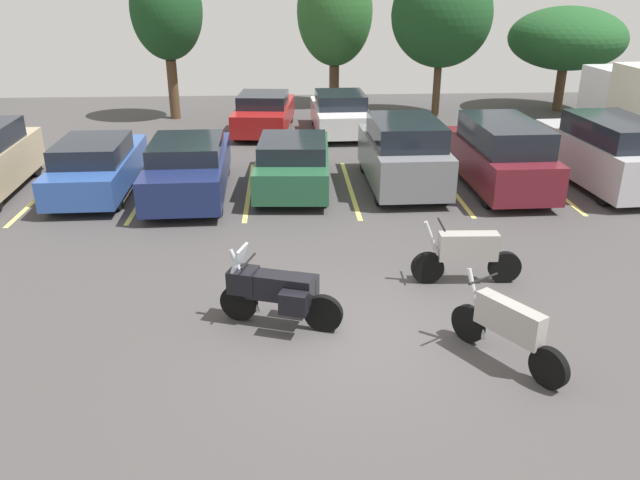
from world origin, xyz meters
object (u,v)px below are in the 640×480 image
Objects in this scene: motorcycle_second at (507,328)px; car_maroon at (500,155)px; motorcycle_third at (467,254)px; car_blue at (97,165)px; car_far_red at (264,113)px; car_grey at (403,154)px; car_far_white at (340,113)px; car_silver at (606,152)px; motorcycle_touring at (276,291)px; car_green at (293,162)px; car_navy at (189,167)px.

car_maroon reaches higher than motorcycle_second.
motorcycle_third is 10.24m from car_blue.
car_blue is at bearing -122.10° from car_far_red.
car_far_white is (-1.15, 6.47, -0.22)m from car_grey.
car_silver is (2.93, 0.07, 0.01)m from car_maroon.
motorcycle_touring is 7.37m from car_green.
car_navy is at bearing 108.64° from motorcycle_touring.
car_silver reaches higher than motorcycle_touring.
motorcycle_touring is 7.29m from car_navy.
car_grey is at bearing 64.99° from motorcycle_touring.
motorcycle_second is 0.37× the size of car_navy.
motorcycle_second is at bearing -75.54° from car_far_red.
car_maroon is (5.96, 7.00, 0.30)m from motorcycle_touring.
car_silver reaches higher than car_maroon.
motorcycle_second is 15.02m from car_far_white.
car_blue reaches higher than motorcycle_third.
car_silver is 11.76m from car_far_red.
car_maroon is at bearing 73.06° from motorcycle_second.
motorcycle_touring is 8.74m from car_blue.
motorcycle_touring is 7.96m from car_grey.
car_blue is at bearing 133.71° from motorcycle_second.
car_far_red is at bearing 57.90° from car_blue.
car_grey is at bearing -2.84° from car_green.
car_silver is at bearing 0.86° from car_navy.
car_green is at bearing 177.16° from car_grey.
car_far_red is 2.78m from car_far_white.
motorcycle_second is at bearing -54.92° from car_navy.
car_far_red is at bearing 92.19° from motorcycle_touring.
car_grey is (8.16, -0.10, 0.22)m from car_blue.
car_green is 0.95× the size of car_silver.
car_silver is at bearing 46.85° from motorcycle_third.
car_far_white is at bearing 119.27° from car_maroon.
car_blue is 0.96× the size of car_silver.
car_navy is at bearing -176.94° from car_grey.
car_far_white is (-1.33, 12.31, 0.12)m from motorcycle_third.
car_far_red is (-6.50, 7.10, -0.24)m from car_maroon.
car_blue is 8.01m from car_far_red.
car_blue is at bearing -179.53° from car_green.
motorcycle_second is 10.00m from car_silver.
car_grey reaches higher than motorcycle_touring.
car_far_white is at bearing -8.63° from car_far_red.
car_green is (-3.01, 8.65, 0.14)m from motorcycle_second.
motorcycle_touring is 1.10× the size of motorcycle_second.
car_far_white is at bearing 135.30° from car_silver.
motorcycle_third is 0.49× the size of car_grey.
motorcycle_third is (3.54, 1.37, -0.03)m from motorcycle_touring.
car_blue is (-4.80, 7.31, 0.09)m from motorcycle_touring.
motorcycle_touring is at bearing -130.39° from car_maroon.
car_green is at bearing 176.36° from car_maroon.
car_green is (2.74, 0.45, -0.04)m from car_navy.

